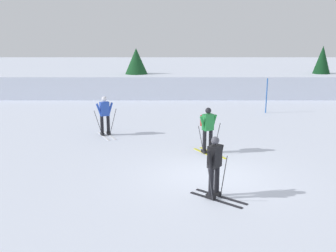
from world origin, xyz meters
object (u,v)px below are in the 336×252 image
at_px(conifer_far_right, 137,66).
at_px(trail_marker_pole, 267,96).
at_px(skier_blue, 105,114).
at_px(skier_green, 208,128).
at_px(conifer_far_left, 322,66).
at_px(skier_black, 215,165).

bearing_deg(conifer_far_right, trail_marker_pole, -38.82).
xyz_separation_m(skier_blue, skier_green, (4.20, -2.53, -0.00)).
bearing_deg(trail_marker_pole, conifer_far_left, 49.65).
xyz_separation_m(skier_blue, conifer_far_right, (0.51, 11.00, 1.15)).
distance_m(skier_black, trail_marker_pole, 12.12).
bearing_deg(conifer_far_left, trail_marker_pole, -130.35).
relative_size(skier_black, conifer_far_left, 0.49).
relative_size(conifer_far_left, conifer_far_right, 1.05).
height_order(skier_black, conifer_far_right, conifer_far_right).
height_order(skier_blue, skier_green, same).
bearing_deg(skier_black, conifer_far_left, 61.50).
xyz_separation_m(skier_blue, trail_marker_pole, (8.20, 4.81, 0.01)).
relative_size(trail_marker_pole, conifer_far_left, 0.55).
bearing_deg(skier_green, skier_black, -92.96).
bearing_deg(trail_marker_pole, conifer_far_right, 141.18).
height_order(skier_black, conifer_far_left, conifer_far_left).
bearing_deg(skier_green, skier_blue, 148.89).
distance_m(skier_green, conifer_far_right, 14.07).
height_order(skier_black, trail_marker_pole, trail_marker_pole).
bearing_deg(skier_black, conifer_far_right, 101.20).
bearing_deg(trail_marker_pole, skier_black, -110.32).
relative_size(skier_black, trail_marker_pole, 0.89).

